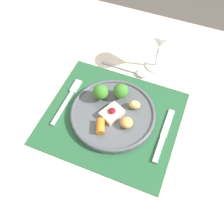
# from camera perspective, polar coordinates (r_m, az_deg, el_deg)

# --- Properties ---
(ground_plane) EXTENTS (8.00, 8.00, 0.00)m
(ground_plane) POSITION_cam_1_polar(r_m,az_deg,el_deg) (1.55, 0.00, -16.50)
(ground_plane) COLOR #4C4742
(dining_table) EXTENTS (1.56, 1.12, 0.76)m
(dining_table) POSITION_cam_1_polar(r_m,az_deg,el_deg) (0.91, 0.00, -3.98)
(dining_table) COLOR beige
(dining_table) RESTS_ON ground_plane
(placemat) EXTENTS (0.42, 0.37, 0.00)m
(placemat) POSITION_cam_1_polar(r_m,az_deg,el_deg) (0.84, 0.00, -1.31)
(placemat) COLOR #235633
(placemat) RESTS_ON dining_table
(dinner_plate) EXTENTS (0.27, 0.27, 0.08)m
(dinner_plate) POSITION_cam_1_polar(r_m,az_deg,el_deg) (0.83, 0.06, 0.11)
(dinner_plate) COLOR #4C5156
(dinner_plate) RESTS_ON placemat
(fork) EXTENTS (0.02, 0.20, 0.01)m
(fork) POSITION_cam_1_polar(r_m,az_deg,el_deg) (0.89, -9.44, 3.01)
(fork) COLOR #B2B2B7
(fork) RESTS_ON placemat
(knife) EXTENTS (0.02, 0.20, 0.01)m
(knife) POSITION_cam_1_polar(r_m,az_deg,el_deg) (0.82, 10.96, -5.67)
(knife) COLOR #B2B2B7
(knife) RESTS_ON placemat
(spoon) EXTENTS (0.18, 0.04, 0.01)m
(spoon) POSITION_cam_1_polar(r_m,az_deg,el_deg) (0.96, 5.17, 8.74)
(spoon) COLOR #B2B2B7
(spoon) RESTS_ON dining_table
(wine_glass_near) EXTENTS (0.08, 0.08, 0.16)m
(wine_glass_near) POSITION_cam_1_polar(r_m,az_deg,el_deg) (0.92, 10.45, 14.92)
(wine_glass_near) COLOR white
(wine_glass_near) RESTS_ON dining_table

